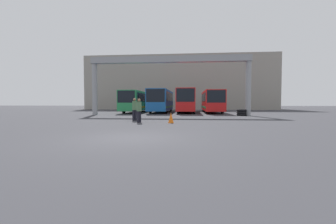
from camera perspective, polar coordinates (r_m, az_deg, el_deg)
ground_plane at (r=9.34m, az=-9.61°, el=-6.55°), size 200.00×200.00×0.00m
building_backdrop at (r=53.42m, az=3.02°, el=7.08°), size 41.37×12.00×11.69m
overhead_gantry at (r=26.21m, az=0.24°, el=11.05°), size 18.35×0.80×6.76m
bus_slot_0 at (r=34.17m, az=-7.97°, el=2.91°), size 2.48×11.23×3.09m
bus_slot_1 at (r=33.89m, az=-1.66°, el=3.10°), size 2.59×12.04×3.26m
bus_slot_2 at (r=33.32m, az=4.65°, el=3.15°), size 2.47×11.42×3.32m
bus_slot_3 at (r=33.18m, az=11.10°, el=2.90°), size 2.47×10.86×3.09m
pedestrian_near_center at (r=16.53m, az=-7.36°, el=0.55°), size 0.36×0.36×1.74m
pedestrian_mid_left at (r=18.28m, az=-8.48°, el=0.83°), size 0.38×0.38×1.82m
traffic_cone at (r=15.98m, az=0.75°, el=-1.47°), size 0.41×0.41×0.75m
tire_stack at (r=26.28m, az=18.13°, el=-0.12°), size 1.04×1.04×0.72m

